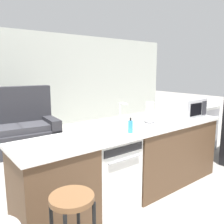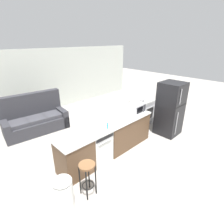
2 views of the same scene
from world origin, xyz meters
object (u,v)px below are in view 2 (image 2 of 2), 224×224
object	(u,v)px
stove_range	(141,111)
trash_bin	(64,194)
kettle	(142,100)
refrigerator	(170,109)
dishwasher	(97,146)
paper_towel_roll	(117,114)
bar_stool	(87,173)
couch	(35,120)
microwave	(136,108)
soap_bottle	(108,126)

from	to	relation	value
stove_range	trash_bin	size ratio (longest dim) A/B	1.22
kettle	refrigerator	bearing A→B (deg)	-80.34
dishwasher	paper_towel_roll	world-z (taller)	paper_towel_roll
trash_bin	bar_stool	bearing A→B (deg)	-1.64
stove_range	bar_stool	bearing A→B (deg)	-160.02
stove_range	kettle	size ratio (longest dim) A/B	4.39
refrigerator	couch	world-z (taller)	refrigerator
kettle	bar_stool	distance (m)	3.50
microwave	kettle	bearing A→B (deg)	25.01
refrigerator	bar_stool	world-z (taller)	refrigerator
paper_towel_roll	stove_range	bearing A→B (deg)	14.72
paper_towel_roll	trash_bin	world-z (taller)	paper_towel_roll
trash_bin	couch	world-z (taller)	couch
soap_bottle	couch	distance (m)	3.05
stove_range	paper_towel_roll	world-z (taller)	paper_towel_roll
microwave	paper_towel_roll	size ratio (longest dim) A/B	1.77
refrigerator	trash_bin	size ratio (longest dim) A/B	2.34
dishwasher	refrigerator	bearing A→B (deg)	-11.93
stove_range	soap_bottle	world-z (taller)	soap_bottle
trash_bin	couch	xyz separation A→B (m)	(0.90, 3.45, 0.02)
dishwasher	paper_towel_roll	xyz separation A→B (m)	(0.77, 0.07, 0.62)
microwave	paper_towel_roll	xyz separation A→B (m)	(-0.75, 0.07, -0.00)
microwave	couch	distance (m)	3.46
dishwasher	couch	distance (m)	2.80
paper_towel_roll	kettle	bearing A→B (deg)	12.04
microwave	trash_bin	size ratio (longest dim) A/B	0.68
paper_towel_roll	bar_stool	world-z (taller)	paper_towel_roll
dishwasher	microwave	bearing A→B (deg)	-0.05
kettle	couch	distance (m)	3.77
dishwasher	stove_range	distance (m)	2.66
dishwasher	paper_towel_roll	bearing A→B (deg)	5.04
soap_bottle	paper_towel_roll	bearing A→B (deg)	22.03
bar_stool	dishwasher	bearing A→B (deg)	39.78
dishwasher	kettle	size ratio (longest dim) A/B	4.10
bar_stool	stove_range	bearing A→B (deg)	19.98
microwave	bar_stool	xyz separation A→B (m)	(-2.37, -0.70, -0.50)
stove_range	microwave	xyz separation A→B (m)	(-1.07, -0.55, 0.59)
refrigerator	couch	bearing A→B (deg)	132.86
soap_bottle	dishwasher	bearing A→B (deg)	143.65
stove_range	trash_bin	world-z (taller)	stove_range
microwave	bar_stool	world-z (taller)	microwave
microwave	trash_bin	distance (m)	3.05
soap_bottle	kettle	size ratio (longest dim) A/B	0.86
dishwasher	stove_range	bearing A→B (deg)	11.91
microwave	refrigerator	bearing A→B (deg)	-27.03
refrigerator	microwave	xyz separation A→B (m)	(-1.07, 0.55, 0.18)
dishwasher	stove_range	xyz separation A→B (m)	(2.60, 0.55, 0.03)
bar_stool	couch	bearing A→B (deg)	83.74
paper_towel_roll	kettle	world-z (taller)	paper_towel_roll
stove_range	microwave	distance (m)	1.34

